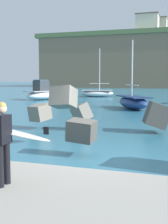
# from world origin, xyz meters

# --- Properties ---
(ground_plane) EXTENTS (400.00, 400.00, 0.00)m
(ground_plane) POSITION_xyz_m (0.00, 0.00, 0.00)
(ground_plane) COLOR #2D6B84
(walkway_path) EXTENTS (48.00, 4.40, 0.24)m
(walkway_path) POSITION_xyz_m (0.00, -4.00, 0.12)
(walkway_path) COLOR #9E998E
(walkway_path) RESTS_ON ground
(breakwater_jetty) EXTENTS (32.47, 8.18, 3.01)m
(breakwater_jetty) POSITION_xyz_m (0.75, 2.26, 1.16)
(breakwater_jetty) COLOR slate
(breakwater_jetty) RESTS_ON ground
(surfer_with_board) EXTENTS (2.10, 1.17, 1.78)m
(surfer_with_board) POSITION_xyz_m (-0.93, -3.42, 1.28)
(surfer_with_board) COLOR black
(surfer_with_board) RESTS_ON walkway_path
(boat_near_right) EXTENTS (3.58, 5.50, 2.38)m
(boat_near_right) POSITION_xyz_m (-13.35, 23.92, 0.76)
(boat_near_right) COLOR white
(boat_near_right) RESTS_ON ground
(boat_mid_left) EXTENTS (4.88, 3.05, 6.56)m
(boat_mid_left) POSITION_xyz_m (-8.89, 31.66, 0.53)
(boat_mid_left) COLOR white
(boat_mid_left) RESTS_ON ground
(boat_mid_centre) EXTENTS (3.85, 4.95, 5.64)m
(boat_mid_centre) POSITION_xyz_m (-1.36, 16.10, 0.59)
(boat_mid_centre) COLOR navy
(boat_mid_centre) RESTS_ON ground
(station_building_west) EXTENTS (6.42, 5.33, 5.26)m
(station_building_west) POSITION_xyz_m (-8.12, 80.51, 17.96)
(station_building_west) COLOR silver
(station_building_west) RESTS_ON headland_bluff
(station_building_central) EXTENTS (5.03, 5.46, 6.27)m
(station_building_central) POSITION_xyz_m (-5.89, 92.38, 18.46)
(station_building_central) COLOR beige
(station_building_central) RESTS_ON headland_bluff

